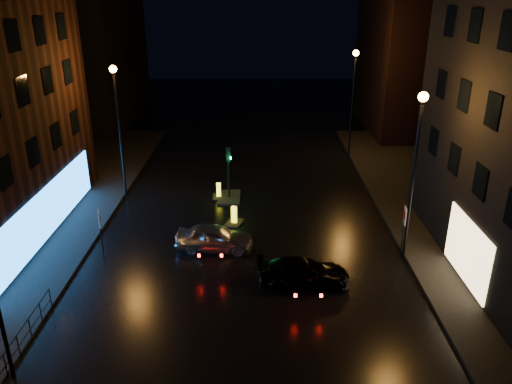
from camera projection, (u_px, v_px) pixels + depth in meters
ground at (241, 340)px, 19.08m from camera, size 120.00×120.00×0.00m
pavement_right at (509, 241)px, 26.42m from camera, size 12.00×44.00×0.15m
building_far_left at (89, 49)px, 48.91m from camera, size 8.00×16.00×14.00m
building_far_right at (412, 64)px, 46.41m from camera, size 8.00×14.00×12.00m
street_lamp_lfar at (118, 113)px, 29.98m from camera, size 0.44×0.44×8.37m
street_lamp_rnear at (416, 154)px, 22.52m from camera, size 0.44×0.44×8.37m
street_lamp_rfar at (353, 89)px, 37.33m from camera, size 0.44×0.44×8.37m
traffic_signal at (229, 191)px, 31.86m from camera, size 1.40×2.40×3.45m
guard_railing at (17, 341)px, 17.90m from camera, size 0.05×6.04×1.00m
silver_hatchback at (214, 238)px, 25.51m from camera, size 4.07×1.91×1.35m
dark_sedan at (304, 272)px, 22.51m from camera, size 4.20×1.78×1.21m
bollard_near at (234, 220)px, 28.47m from camera, size 1.15×1.42×1.08m
bollard_far at (219, 194)px, 32.07m from camera, size 0.79×1.16×1.00m
road_sign_left at (100, 223)px, 24.51m from camera, size 0.22×0.58×2.42m
road_sign_right at (405, 220)px, 24.51m from camera, size 0.16×0.63×2.59m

